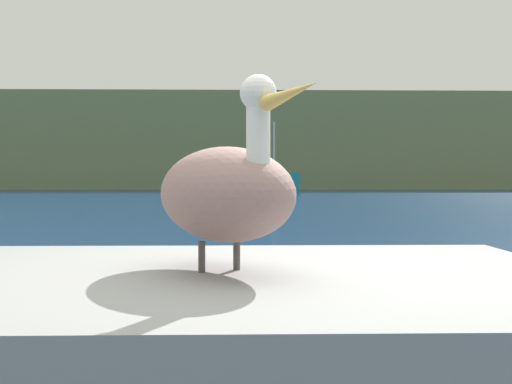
{
  "coord_description": "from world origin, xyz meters",
  "views": [
    {
      "loc": [
        -0.23,
        -2.82,
        1.2
      ],
      "look_at": [
        0.31,
        18.53,
        0.7
      ],
      "focal_mm": 45.98,
      "sensor_mm": 36.0,
      "label": 1
    }
  ],
  "objects": [
    {
      "name": "fishing_boat_teal",
      "position": [
        0.02,
        40.79,
        0.98
      ],
      "size": [
        7.6,
        3.74,
        4.9
      ],
      "rotation": [
        0.0,
        0.0,
        0.24
      ],
      "color": "teal",
      "rests_on": "ground"
    },
    {
      "name": "hillside_backdrop",
      "position": [
        0.0,
        66.08,
        4.59
      ],
      "size": [
        140.0,
        17.63,
        9.17
      ],
      "primitive_type": "cube",
      "color": "#6B7A51",
      "rests_on": "ground"
    },
    {
      "name": "pelican",
      "position": [
        -0.29,
        -0.09,
        1.14
      ],
      "size": [
        0.81,
        1.21,
        0.78
      ],
      "rotation": [
        0.0,
        0.0,
        -1.14
      ],
      "color": "gray",
      "rests_on": "pier_dock"
    },
    {
      "name": "pier_dock",
      "position": [
        -0.3,
        -0.08,
        0.4
      ],
      "size": [
        3.04,
        2.17,
        0.8
      ],
      "primitive_type": "cube",
      "color": "gray",
      "rests_on": "ground"
    }
  ]
}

